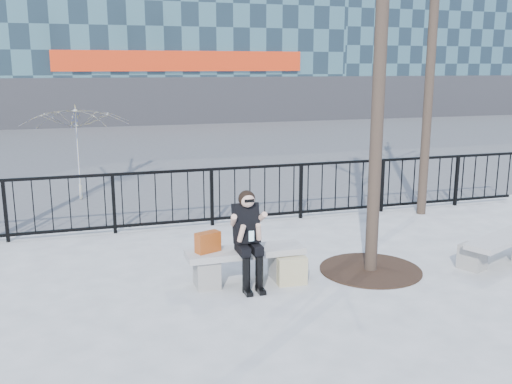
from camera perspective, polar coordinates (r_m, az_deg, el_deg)
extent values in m
plane|color=gray|center=(8.10, -1.06, -8.98)|extent=(120.00, 120.00, 0.00)
cube|color=#474747|center=(22.54, -11.65, 4.70)|extent=(60.00, 23.00, 0.01)
cube|color=black|center=(10.63, -5.54, 2.22)|extent=(14.00, 0.05, 0.05)
cube|color=black|center=(10.84, -5.44, -2.78)|extent=(14.00, 0.05, 0.05)
cube|color=#2D2D30|center=(29.70, -7.25, 9.01)|extent=(18.00, 0.08, 2.40)
cube|color=red|center=(29.59, -7.34, 12.87)|extent=(12.60, 0.12, 1.00)
cube|color=#2D2D30|center=(36.65, 20.29, 8.99)|extent=(16.00, 0.08, 2.40)
cylinder|color=black|center=(8.21, 12.53, 17.69)|extent=(0.18, 0.18, 7.50)
cylinder|color=black|center=(11.85, 17.22, 14.55)|extent=(0.18, 0.18, 7.00)
cylinder|color=black|center=(8.69, 11.36, -7.63)|extent=(1.50, 1.50, 0.02)
cube|color=slate|center=(7.91, -4.94, -8.03)|extent=(0.32, 0.38, 0.40)
cube|color=slate|center=(8.19, 2.66, -7.26)|extent=(0.32, 0.38, 0.40)
cube|color=gray|center=(7.95, -1.08, -6.00)|extent=(1.65, 0.46, 0.09)
cube|color=slate|center=(9.14, 20.81, -6.08)|extent=(0.29, 0.35, 0.37)
cube|color=gray|center=(9.38, 23.36, -4.38)|extent=(1.51, 0.42, 0.08)
cube|color=#963E12|center=(7.79, -4.84, -5.01)|extent=(0.37, 0.27, 0.28)
cube|color=beige|center=(7.96, 3.64, -7.92)|extent=(0.42, 0.17, 0.39)
imported|color=yellow|center=(13.26, -17.36, 3.72)|extent=(2.37, 2.42, 2.14)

